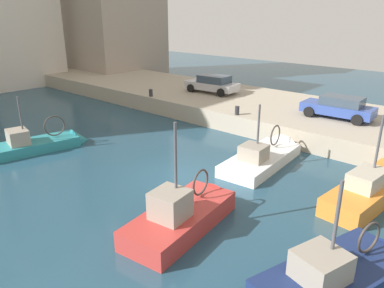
{
  "coord_description": "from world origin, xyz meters",
  "views": [
    {
      "loc": [
        -11.61,
        -10.96,
        7.48
      ],
      "look_at": [
        1.39,
        0.53,
        1.2
      ],
      "focal_mm": 34.88,
      "sensor_mm": 36.0,
      "label": 1
    }
  ],
  "objects_px": {
    "parked_car_blue": "(339,107)",
    "fishing_boat_navy": "(341,284)",
    "fishing_boat_white": "(265,160)",
    "fishing_boat_red": "(186,221)",
    "fishing_boat_teal": "(40,148)",
    "parked_car_silver": "(213,84)",
    "fishing_boat_orange": "(374,193)",
    "mooring_bollard_north": "(151,93)",
    "mooring_bollard_mid": "(237,111)"
  },
  "relations": [
    {
      "from": "parked_car_blue",
      "to": "parked_car_silver",
      "type": "relative_size",
      "value": 0.98
    },
    {
      "from": "fishing_boat_orange",
      "to": "parked_car_silver",
      "type": "height_order",
      "value": "fishing_boat_orange"
    },
    {
      "from": "fishing_boat_orange",
      "to": "mooring_bollard_mid",
      "type": "bearing_deg",
      "value": 70.98
    },
    {
      "from": "fishing_boat_red",
      "to": "fishing_boat_orange",
      "type": "relative_size",
      "value": 0.82
    },
    {
      "from": "fishing_boat_teal",
      "to": "parked_car_silver",
      "type": "relative_size",
      "value": 1.37
    },
    {
      "from": "fishing_boat_red",
      "to": "parked_car_blue",
      "type": "height_order",
      "value": "fishing_boat_red"
    },
    {
      "from": "fishing_boat_white",
      "to": "fishing_boat_teal",
      "type": "height_order",
      "value": "fishing_boat_white"
    },
    {
      "from": "fishing_boat_teal",
      "to": "mooring_bollard_north",
      "type": "distance_m",
      "value": 10.07
    },
    {
      "from": "fishing_boat_red",
      "to": "parked_car_blue",
      "type": "bearing_deg",
      "value": -0.81
    },
    {
      "from": "fishing_boat_white",
      "to": "mooring_bollard_mid",
      "type": "distance_m",
      "value": 5.15
    },
    {
      "from": "fishing_boat_white",
      "to": "parked_car_silver",
      "type": "xyz_separation_m",
      "value": [
        7.2,
        9.25,
        1.83
      ]
    },
    {
      "from": "fishing_boat_white",
      "to": "parked_car_blue",
      "type": "height_order",
      "value": "fishing_boat_white"
    },
    {
      "from": "fishing_boat_white",
      "to": "fishing_boat_orange",
      "type": "distance_m",
      "value": 5.42
    },
    {
      "from": "fishing_boat_white",
      "to": "parked_car_silver",
      "type": "relative_size",
      "value": 1.46
    },
    {
      "from": "parked_car_blue",
      "to": "parked_car_silver",
      "type": "distance_m",
      "value": 10.4
    },
    {
      "from": "fishing_boat_teal",
      "to": "fishing_boat_navy",
      "type": "relative_size",
      "value": 1.02
    },
    {
      "from": "fishing_boat_navy",
      "to": "parked_car_blue",
      "type": "distance_m",
      "value": 14.29
    },
    {
      "from": "fishing_boat_white",
      "to": "parked_car_blue",
      "type": "bearing_deg",
      "value": -9.87
    },
    {
      "from": "parked_car_blue",
      "to": "mooring_bollard_north",
      "type": "xyz_separation_m",
      "value": [
        -3.43,
        13.06,
        -0.43
      ]
    },
    {
      "from": "fishing_boat_navy",
      "to": "mooring_bollard_mid",
      "type": "xyz_separation_m",
      "value": [
        9.68,
        10.44,
        1.37
      ]
    },
    {
      "from": "fishing_boat_navy",
      "to": "mooring_bollard_mid",
      "type": "distance_m",
      "value": 14.3
    },
    {
      "from": "fishing_boat_white",
      "to": "fishing_boat_red",
      "type": "relative_size",
      "value": 1.11
    },
    {
      "from": "mooring_bollard_mid",
      "to": "parked_car_blue",
      "type": "bearing_deg",
      "value": -55.86
    },
    {
      "from": "mooring_bollard_mid",
      "to": "mooring_bollard_north",
      "type": "bearing_deg",
      "value": 90.0
    },
    {
      "from": "fishing_boat_orange",
      "to": "parked_car_blue",
      "type": "distance_m",
      "value": 8.13
    },
    {
      "from": "fishing_boat_red",
      "to": "fishing_boat_white",
      "type": "bearing_deg",
      "value": 7.44
    },
    {
      "from": "fishing_boat_red",
      "to": "mooring_bollard_mid",
      "type": "height_order",
      "value": "fishing_boat_red"
    },
    {
      "from": "parked_car_blue",
      "to": "fishing_boat_navy",
      "type": "bearing_deg",
      "value": -157.71
    },
    {
      "from": "fishing_boat_orange",
      "to": "fishing_boat_navy",
      "type": "relative_size",
      "value": 1.19
    },
    {
      "from": "fishing_boat_red",
      "to": "mooring_bollard_north",
      "type": "xyz_separation_m",
      "value": [
        10.13,
        12.87,
        1.35
      ]
    },
    {
      "from": "fishing_boat_white",
      "to": "parked_car_blue",
      "type": "relative_size",
      "value": 1.48
    },
    {
      "from": "fishing_boat_navy",
      "to": "parked_car_silver",
      "type": "distance_m",
      "value": 21.06
    },
    {
      "from": "parked_car_silver",
      "to": "fishing_boat_navy",
      "type": "bearing_deg",
      "value": -131.36
    },
    {
      "from": "fishing_boat_teal",
      "to": "parked_car_blue",
      "type": "distance_m",
      "value": 17.78
    },
    {
      "from": "fishing_boat_navy",
      "to": "mooring_bollard_north",
      "type": "relative_size",
      "value": 10.64
    },
    {
      "from": "fishing_boat_white",
      "to": "fishing_boat_red",
      "type": "distance_m",
      "value": 7.18
    },
    {
      "from": "parked_car_blue",
      "to": "parked_car_silver",
      "type": "height_order",
      "value": "parked_car_silver"
    },
    {
      "from": "parked_car_silver",
      "to": "fishing_boat_orange",
      "type": "bearing_deg",
      "value": -116.8
    },
    {
      "from": "parked_car_silver",
      "to": "mooring_bollard_north",
      "type": "relative_size",
      "value": 7.9
    },
    {
      "from": "fishing_boat_teal",
      "to": "mooring_bollard_mid",
      "type": "distance_m",
      "value": 11.95
    },
    {
      "from": "fishing_boat_white",
      "to": "mooring_bollard_north",
      "type": "height_order",
      "value": "fishing_boat_white"
    },
    {
      "from": "fishing_boat_red",
      "to": "mooring_bollard_mid",
      "type": "bearing_deg",
      "value": 25.68
    },
    {
      "from": "fishing_boat_teal",
      "to": "parked_car_blue",
      "type": "xyz_separation_m",
      "value": [
        13.31,
        -11.65,
        1.8
      ]
    },
    {
      "from": "fishing_boat_navy",
      "to": "parked_car_blue",
      "type": "height_order",
      "value": "fishing_boat_navy"
    },
    {
      "from": "fishing_boat_orange",
      "to": "mooring_bollard_mid",
      "type": "distance_m",
      "value": 10.0
    },
    {
      "from": "parked_car_blue",
      "to": "mooring_bollard_north",
      "type": "height_order",
      "value": "parked_car_blue"
    },
    {
      "from": "fishing_boat_orange",
      "to": "mooring_bollard_north",
      "type": "relative_size",
      "value": 12.68
    },
    {
      "from": "fishing_boat_red",
      "to": "fishing_boat_orange",
      "type": "xyz_separation_m",
      "value": [
        6.9,
        -4.49,
        -0.01
      ]
    },
    {
      "from": "fishing_boat_navy",
      "to": "parked_car_silver",
      "type": "height_order",
      "value": "fishing_boat_navy"
    },
    {
      "from": "fishing_boat_teal",
      "to": "fishing_boat_navy",
      "type": "height_order",
      "value": "fishing_boat_navy"
    }
  ]
}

